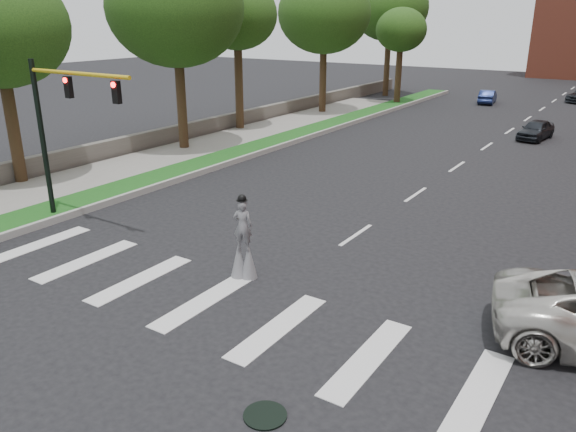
{
  "coord_description": "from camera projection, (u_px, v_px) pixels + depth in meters",
  "views": [
    {
      "loc": [
        8.53,
        -9.56,
        7.66
      ],
      "look_at": [
        -0.65,
        4.39,
        1.7
      ],
      "focal_mm": 35.0,
      "sensor_mm": 36.0,
      "label": 1
    }
  ],
  "objects": [
    {
      "name": "ground_plane",
      "position": [
        216.0,
        330.0,
        14.51
      ],
      "size": [
        160.0,
        160.0,
        0.0
      ],
      "primitive_type": "plane",
      "color": "black",
      "rests_on": "ground"
    },
    {
      "name": "grass_median",
      "position": [
        280.0,
        140.0,
        36.16
      ],
      "size": [
        2.0,
        60.0,
        0.25
      ],
      "primitive_type": "cube",
      "color": "#154C17",
      "rests_on": "ground"
    },
    {
      "name": "median_curb",
      "position": [
        294.0,
        142.0,
        35.61
      ],
      "size": [
        0.2,
        60.0,
        0.28
      ],
      "primitive_type": "cube",
      "color": "#989893",
      "rests_on": "ground"
    },
    {
      "name": "sidewalk_left",
      "position": [
        129.0,
        167.0,
        29.86
      ],
      "size": [
        4.0,
        60.0,
        0.18
      ],
      "primitive_type": "cube",
      "color": "gray",
      "rests_on": "ground"
    },
    {
      "name": "stone_wall",
      "position": [
        233.0,
        121.0,
        40.44
      ],
      "size": [
        0.5,
        56.0,
        1.1
      ],
      "primitive_type": "cube",
      "color": "#58524B",
      "rests_on": "ground"
    },
    {
      "name": "manhole",
      "position": [
        265.0,
        415.0,
        11.38
      ],
      "size": [
        0.9,
        0.9,
        0.04
      ],
      "primitive_type": "cylinder",
      "color": "black",
      "rests_on": "ground"
    },
    {
      "name": "traffic_signal",
      "position": [
        59.0,
        118.0,
        20.54
      ],
      "size": [
        5.3,
        0.23,
        6.2
      ],
      "color": "black",
      "rests_on": "ground"
    },
    {
      "name": "stilt_performer",
      "position": [
        243.0,
        247.0,
        17.12
      ],
      "size": [
        0.82,
        0.63,
        2.7
      ],
      "rotation": [
        0.0,
        0.0,
        3.5
      ],
      "color": "#332314",
      "rests_on": "ground"
    },
    {
      "name": "car_near",
      "position": [
        536.0,
        130.0,
        36.78
      ],
      "size": [
        2.0,
        3.91,
        1.28
      ],
      "primitive_type": "imported",
      "rotation": [
        0.0,
        0.0,
        -0.14
      ],
      "color": "black",
      "rests_on": "ground"
    },
    {
      "name": "car_mid",
      "position": [
        488.0,
        97.0,
        52.0
      ],
      "size": [
        1.82,
        3.89,
        1.23
      ],
      "primitive_type": "imported",
      "rotation": [
        0.0,
        0.0,
        3.28
      ],
      "color": "navy",
      "rests_on": "ground"
    },
    {
      "name": "tree_2",
      "position": [
        175.0,
        8.0,
        31.33
      ],
      "size": [
        7.76,
        7.76,
        11.43
      ],
      "color": "#332314",
      "rests_on": "ground"
    },
    {
      "name": "tree_3",
      "position": [
        237.0,
        16.0,
        37.35
      ],
      "size": [
        5.41,
        5.41,
        10.06
      ],
      "color": "#332314",
      "rests_on": "ground"
    },
    {
      "name": "tree_4",
      "position": [
        324.0,
        14.0,
        44.19
      ],
      "size": [
        7.35,
        7.35,
        11.0
      ],
      "color": "#332314",
      "rests_on": "ground"
    },
    {
      "name": "tree_5",
      "position": [
        390.0,
        8.0,
        54.57
      ],
      "size": [
        7.43,
        7.43,
        11.59
      ],
      "color": "#332314",
      "rests_on": "ground"
    },
    {
      "name": "tree_6",
      "position": [
        401.0,
        31.0,
        49.42
      ],
      "size": [
        4.48,
        4.48,
        8.45
      ],
      "color": "#332314",
      "rests_on": "ground"
    }
  ]
}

